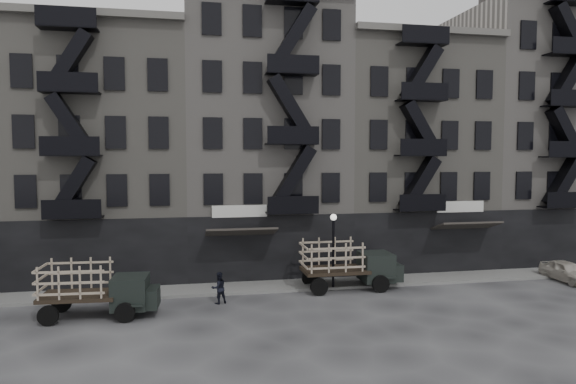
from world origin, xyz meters
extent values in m
plane|color=#38383A|center=(0.00, 0.00, 0.00)|extent=(140.00, 140.00, 0.00)
cube|color=slate|center=(0.00, 3.75, 0.07)|extent=(55.00, 2.50, 0.15)
cube|color=gray|center=(-10.00, 10.00, 7.50)|extent=(10.00, 10.00, 15.00)
cube|color=black|center=(-10.00, 5.05, 2.00)|extent=(10.00, 0.35, 4.00)
cube|color=#595651|center=(-10.00, 4.85, 15.20)|extent=(10.00, 0.50, 0.40)
cube|color=#4C4744|center=(-13.00, 10.00, 15.60)|extent=(0.70, 0.70, 1.20)
cube|color=#4C4744|center=(-7.50, 10.00, 15.60)|extent=(0.70, 0.70, 1.20)
cube|color=gray|center=(0.00, 10.00, 8.50)|extent=(10.00, 10.00, 17.00)
cube|color=black|center=(0.00, 5.05, 2.00)|extent=(10.00, 0.35, 4.00)
cube|color=#4C4744|center=(-3.00, 10.00, 17.60)|extent=(0.70, 0.70, 1.20)
cube|color=#4C4744|center=(2.50, 10.00, 17.60)|extent=(0.70, 0.70, 1.20)
cube|color=gray|center=(10.00, 10.00, 7.50)|extent=(10.00, 10.00, 15.00)
cube|color=black|center=(10.00, 5.05, 2.00)|extent=(10.00, 0.35, 4.00)
cube|color=#595651|center=(10.00, 4.85, 15.20)|extent=(10.00, 0.50, 0.40)
cube|color=#4C4744|center=(7.00, 10.00, 15.60)|extent=(0.70, 0.70, 1.20)
cube|color=#4C4744|center=(12.50, 10.00, 15.60)|extent=(0.70, 0.70, 1.20)
cube|color=gray|center=(20.00, 10.00, 9.00)|extent=(10.00, 10.00, 18.00)
cube|color=black|center=(20.00, 5.05, 2.00)|extent=(10.00, 0.35, 4.00)
cube|color=#4C4744|center=(17.00, 10.00, 18.60)|extent=(0.70, 0.70, 1.20)
cube|color=#4C4744|center=(22.50, 10.00, 18.60)|extent=(0.70, 0.70, 1.20)
cylinder|color=black|center=(3.00, 2.60, 2.00)|extent=(0.14, 0.14, 4.00)
sphere|color=silver|center=(3.00, 2.60, 4.10)|extent=(0.36, 0.36, 0.36)
cube|color=black|center=(-9.94, 0.04, 1.05)|extent=(3.50, 2.19, 0.18)
cube|color=black|center=(-7.65, -0.10, 1.14)|extent=(1.70, 1.88, 1.49)
cube|color=black|center=(-6.76, -0.15, 0.85)|extent=(0.88, 1.54, 0.90)
cylinder|color=black|center=(-7.81, -1.09, 0.45)|extent=(0.91, 0.27, 0.90)
cylinder|color=black|center=(-7.69, 0.90, 0.45)|extent=(0.91, 0.27, 0.90)
cylinder|color=black|center=(-11.09, -0.89, 0.45)|extent=(0.91, 0.27, 0.90)
cylinder|color=black|center=(-10.97, 1.09, 0.45)|extent=(0.91, 0.27, 0.90)
cube|color=black|center=(3.08, 2.60, 1.11)|extent=(3.60, 2.12, 0.19)
cube|color=black|center=(5.52, 2.60, 1.22)|extent=(1.70, 1.91, 1.59)
cube|color=black|center=(6.47, 2.60, 0.90)|extent=(0.85, 1.59, 0.95)
cylinder|color=black|center=(5.41, 1.54, 0.48)|extent=(0.95, 0.23, 0.95)
cylinder|color=black|center=(5.41, 3.66, 0.48)|extent=(0.95, 0.23, 0.95)
cylinder|color=black|center=(1.92, 1.54, 0.48)|extent=(0.95, 0.23, 0.95)
cylinder|color=black|center=(1.92, 3.66, 0.48)|extent=(0.95, 0.23, 0.95)
imported|color=beige|center=(17.27, 1.73, 0.62)|extent=(1.47, 3.63, 1.24)
imported|color=black|center=(-3.46, 1.12, 0.81)|extent=(0.94, 0.83, 1.61)
camera|label=1|loc=(-4.96, -24.74, 7.49)|focal=32.00mm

